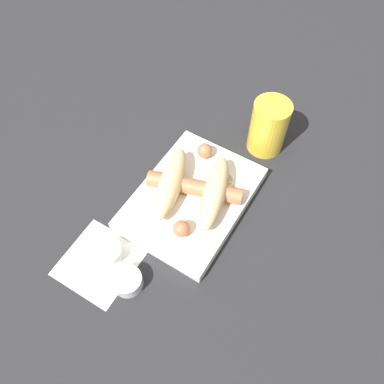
# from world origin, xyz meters

# --- Properties ---
(ground_plane) EXTENTS (3.00, 3.00, 0.00)m
(ground_plane) POSITION_xyz_m (0.00, 0.00, 0.00)
(ground_plane) COLOR #232326
(food_tray) EXTENTS (0.26, 0.19, 0.03)m
(food_tray) POSITION_xyz_m (0.00, 0.00, 0.01)
(food_tray) COLOR silver
(food_tray) RESTS_ON ground_plane
(bread_roll) EXTENTS (0.19, 0.17, 0.05)m
(bread_roll) POSITION_xyz_m (0.00, -0.00, 0.05)
(bread_roll) COLOR #DBBC84
(bread_roll) RESTS_ON food_tray
(sausage) EXTENTS (0.20, 0.18, 0.03)m
(sausage) POSITION_xyz_m (0.01, 0.00, 0.04)
(sausage) COLOR #B26642
(sausage) RESTS_ON food_tray
(pickled_veggies) EXTENTS (0.04, 0.06, 0.00)m
(pickled_veggies) POSITION_xyz_m (0.05, -0.04, 0.03)
(pickled_veggies) COLOR #F99E4C
(pickled_veggies) RESTS_ON food_tray
(napkin) EXTENTS (0.13, 0.13, 0.00)m
(napkin) POSITION_xyz_m (-0.19, 0.07, 0.00)
(napkin) COLOR white
(napkin) RESTS_ON ground_plane
(condiment_cup_near) EXTENTS (0.05, 0.05, 0.03)m
(condiment_cup_near) POSITION_xyz_m (-0.17, 0.07, 0.01)
(condiment_cup_near) COLOR silver
(condiment_cup_near) RESTS_ON ground_plane
(condiment_cup_far) EXTENTS (0.05, 0.05, 0.03)m
(condiment_cup_far) POSITION_xyz_m (-0.19, 0.01, 0.01)
(condiment_cup_far) COLOR silver
(condiment_cup_far) RESTS_ON ground_plane
(drink_glass) EXTENTS (0.07, 0.07, 0.11)m
(drink_glass) POSITION_xyz_m (0.20, -0.06, 0.06)
(drink_glass) COLOR gold
(drink_glass) RESTS_ON ground_plane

